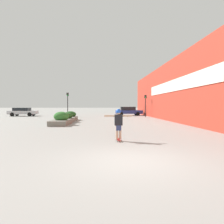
{
  "coord_description": "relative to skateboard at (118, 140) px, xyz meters",
  "views": [
    {
      "loc": [
        -0.92,
        -6.0,
        1.7
      ],
      "look_at": [
        -0.07,
        10.09,
        1.18
      ],
      "focal_mm": 32.0,
      "sensor_mm": 36.0,
      "label": 1
    }
  ],
  "objects": [
    {
      "name": "traffic_light_left",
      "position": [
        -5.73,
        19.85,
        2.36
      ],
      "size": [
        0.28,
        0.3,
        3.57
      ],
      "color": "black",
      "rests_on": "ground_plane"
    },
    {
      "name": "planter_box",
      "position": [
        -4.41,
        10.75,
        0.35
      ],
      "size": [
        1.49,
        8.33,
        1.17
      ],
      "color": "slate",
      "rests_on": "ground_plane"
    },
    {
      "name": "car_leftmost",
      "position": [
        13.89,
        25.72,
        0.67
      ],
      "size": [
        3.86,
        2.02,
        1.38
      ],
      "rotation": [
        0.0,
        0.0,
        -1.57
      ],
      "color": "#BCBCC1",
      "rests_on": "ground_plane"
    },
    {
      "name": "traffic_light_right",
      "position": [
        5.7,
        19.72,
        2.17
      ],
      "size": [
        0.28,
        0.3,
        3.27
      ],
      "color": "black",
      "rests_on": "ground_plane"
    },
    {
      "name": "car_center_right",
      "position": [
        3.79,
        24.34,
        0.71
      ],
      "size": [
        4.5,
        2.05,
        1.49
      ],
      "rotation": [
        0.0,
        0.0,
        -1.57
      ],
      "color": "navy",
      "rests_on": "ground_plane"
    },
    {
      "name": "skateboard",
      "position": [
        0.0,
        0.0,
        0.0
      ],
      "size": [
        0.19,
        0.73,
        0.09
      ],
      "rotation": [
        0.0,
        0.0,
        0.01
      ],
      "color": "maroon",
      "rests_on": "ground_plane"
    },
    {
      "name": "building_wall_right",
      "position": [
        6.85,
        12.25,
        3.22
      ],
      "size": [
        0.67,
        37.3,
        6.58
      ],
      "color": "#B23323",
      "rests_on": "ground_plane"
    },
    {
      "name": "ground_plane",
      "position": [
        0.11,
        -3.48,
        -0.07
      ],
      "size": [
        300.0,
        300.0,
        0.0
      ],
      "primitive_type": "plane",
      "color": "gray"
    },
    {
      "name": "car_center_left",
      "position": [
        -13.53,
        23.45,
        0.65
      ],
      "size": [
        4.36,
        2.03,
        1.34
      ],
      "rotation": [
        0.0,
        0.0,
        -1.57
      ],
      "color": "#BCBCC1",
      "rests_on": "ground_plane"
    },
    {
      "name": "skateboarder",
      "position": [
        0.0,
        -0.0,
        0.9
      ],
      "size": [
        1.36,
        0.25,
        1.45
      ],
      "rotation": [
        0.0,
        0.0,
        0.01
      ],
      "color": "tan",
      "rests_on": "skateboard"
    }
  ]
}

